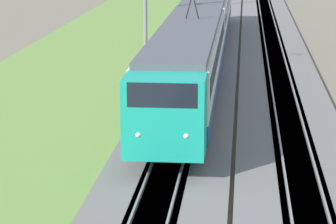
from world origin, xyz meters
name	(u,v)px	position (x,y,z in m)	size (l,w,h in m)	color
ballast_main	(203,57)	(50.00, 0.00, 0.15)	(240.00, 4.40, 0.30)	slate
ballast_adjacent	(275,58)	(50.00, -4.55, 0.15)	(240.00, 4.40, 0.30)	slate
track_main	(203,57)	(50.00, 0.00, 0.16)	(240.00, 1.57, 0.45)	#4C4238
track_adjacent	(275,58)	(50.00, -4.55, 0.16)	(240.00, 1.57, 0.45)	#4C4238
grass_verge	(96,57)	(50.00, 6.97, 0.06)	(240.00, 10.97, 0.12)	olive
passenger_train	(200,31)	(46.28, 0.00, 2.34)	(43.53, 2.85, 5.01)	#19A88E
catenary_mast_mid	(146,2)	(43.30, 2.83, 4.30)	(0.22, 2.56, 8.32)	slate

